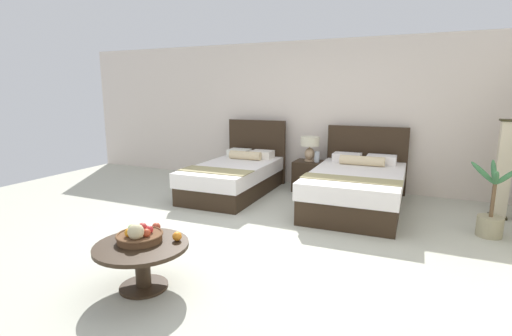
% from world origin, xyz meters
% --- Properties ---
extents(ground_plane, '(10.16, 9.34, 0.02)m').
position_xyz_m(ground_plane, '(0.00, 0.00, -0.01)').
color(ground_plane, '#B8B9A7').
extents(wall_back, '(10.16, 0.12, 2.59)m').
position_xyz_m(wall_back, '(0.00, 2.87, 1.30)').
color(wall_back, beige).
rests_on(wall_back, ground).
extents(bed_near_window, '(1.18, 2.11, 1.18)m').
position_xyz_m(bed_near_window, '(-1.02, 1.69, 0.29)').
color(bed_near_window, '#2F2115').
rests_on(bed_near_window, ground).
extents(bed_near_corner, '(1.36, 2.17, 1.14)m').
position_xyz_m(bed_near_corner, '(1.01, 1.68, 0.31)').
color(bed_near_corner, '#2F2115').
rests_on(bed_near_corner, ground).
extents(nightstand, '(0.49, 0.46, 0.53)m').
position_xyz_m(nightstand, '(0.08, 2.35, 0.26)').
color(nightstand, '#2F2115').
rests_on(nightstand, ground).
extents(table_lamp, '(0.32, 0.32, 0.42)m').
position_xyz_m(table_lamp, '(0.08, 2.37, 0.80)').
color(table_lamp, tan).
rests_on(table_lamp, nightstand).
extents(vase, '(0.09, 0.09, 0.18)m').
position_xyz_m(vase, '(0.22, 2.31, 0.62)').
color(vase, '#B2BBC3').
rests_on(vase, nightstand).
extents(coffee_table, '(0.81, 0.81, 0.41)m').
position_xyz_m(coffee_table, '(-0.26, -1.51, 0.30)').
color(coffee_table, '#2F2115').
rests_on(coffee_table, ground).
extents(fruit_bowl, '(0.41, 0.41, 0.19)m').
position_xyz_m(fruit_bowl, '(-0.32, -1.47, 0.47)').
color(fruit_bowl, brown).
rests_on(fruit_bowl, coffee_table).
extents(loose_apple, '(0.08, 0.08, 0.08)m').
position_xyz_m(loose_apple, '(-0.35, -1.19, 0.45)').
color(loose_apple, '#B24129').
rests_on(loose_apple, coffee_table).
extents(loose_orange, '(0.08, 0.08, 0.08)m').
position_xyz_m(loose_orange, '(-0.02, -1.32, 0.45)').
color(loose_orange, orange).
rests_on(loose_orange, coffee_table).
extents(floor_lamp_corner, '(0.21, 0.21, 1.35)m').
position_xyz_m(floor_lamp_corner, '(2.87, 2.03, 0.67)').
color(floor_lamp_corner, '#2E2A15').
rests_on(floor_lamp_corner, ground).
extents(potted_palm, '(0.53, 0.52, 0.91)m').
position_xyz_m(potted_palm, '(2.67, 1.19, 0.25)').
color(potted_palm, tan).
rests_on(potted_palm, ground).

